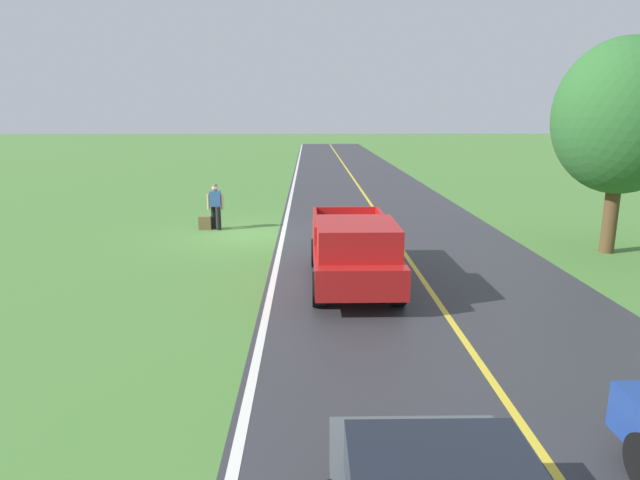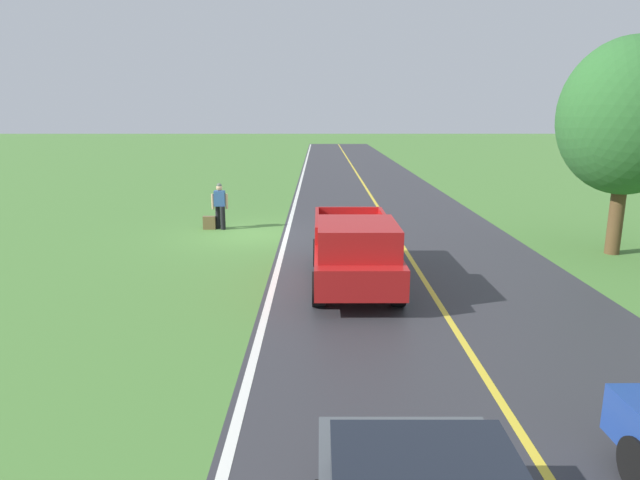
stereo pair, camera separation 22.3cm
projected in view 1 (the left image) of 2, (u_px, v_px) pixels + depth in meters
The scene contains 8 objects.
ground_plane at pixel (248, 235), 19.71m from camera, with size 200.00×200.00×0.00m, color #4C7F38.
road_surface at pixel (391, 234), 19.81m from camera, with size 8.26×120.00×0.00m, color #333338.
lane_edge_line at pixel (283, 234), 19.73m from camera, with size 0.16×117.60×0.00m, color silver.
lane_centre_line at pixel (391, 234), 19.81m from camera, with size 0.14×117.60×0.00m, color gold.
hitchhiker_walking at pixel (216, 204), 20.46m from camera, with size 0.62×0.51×1.75m.
suitcase_carried at pixel (205, 223), 20.52m from camera, with size 0.20×0.46×0.50m, color brown.
pickup_truck_passing at pixel (354, 249), 13.63m from camera, with size 2.11×5.40×1.82m.
tree_far_side_near at pixel (623, 117), 16.29m from camera, with size 4.03×4.03×6.52m.
Camera 1 is at (-2.22, 19.29, 4.29)m, focal length 30.56 mm.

